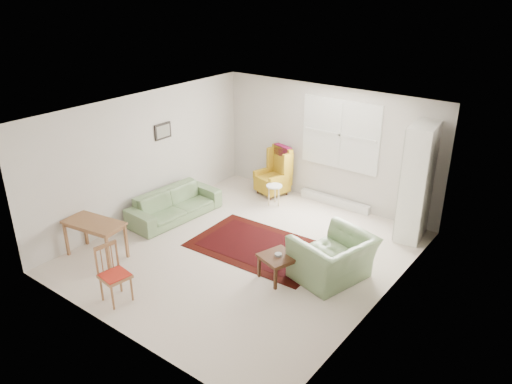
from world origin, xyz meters
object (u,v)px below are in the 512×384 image
Objects in this scene: coffee_table at (278,267)px; cabinet at (418,182)px; stool at (274,195)px; desk at (96,239)px; desk_chair at (115,275)px; wingback_chair at (272,171)px; sofa at (174,199)px; armchair at (333,254)px.

cabinet reaches higher than coffee_table.
stool is 3.00m from cabinet.
desk_chair reaches higher than desk.
coffee_table is (2.03, -2.70, -0.33)m from wingback_chair.
armchair is (3.61, -0.05, 0.06)m from sofa.
wingback_chair is at bearing 13.39° from desk_chair.
desk is (-4.06, -4.02, -0.75)m from cabinet.
sofa is 2.98m from coffee_table.
cabinet is (1.16, 2.70, 0.87)m from coffee_table.
wingback_chair is 3.40m from coffee_table.
armchair reaches higher than coffee_table.
cabinet reaches higher than wingback_chair.
stool is (0.36, -0.43, -0.32)m from wingback_chair.
desk is at bearing 72.48° from desk_chair.
sofa is 1.85× the size of desk.
wingback_chair is 1.20× the size of desk_chair.
stool is at bearing -111.45° from armchair.
stool is (1.24, 1.70, -0.17)m from sofa.
wingback_chair reaches higher than armchair.
cabinet is 2.06× the size of desk.
desk_chair is at bearing -25.40° from desk.
stool is (-1.68, 2.27, 0.01)m from coffee_table.
armchair is at bearing -109.39° from cabinet.
cabinet is at bearing -177.39° from armchair.
desk is at bearing -86.28° from wingback_chair.
desk_chair is (0.09, -4.21, 0.22)m from stool.
sofa is 3.61m from armchair.
wingback_chair reaches higher than stool.
desk_chair reaches higher than sofa.
wingback_chair is 4.67m from desk_chair.
wingback_chair is at bearing 172.94° from cabinet.
desk_chair is (1.31, -0.62, 0.12)m from desk.
coffee_table is 2.52m from desk_chair.
desk_chair is (0.45, -4.65, -0.09)m from wingback_chair.
sofa is 2.16× the size of desk_chair.
desk_chair is at bearing -27.70° from armchair.
desk_chair is (-1.59, -1.94, 0.24)m from coffee_table.
sofa is 4.66m from cabinet.
wingback_chair is 0.64m from stool.
sofa is 2.11m from stool.
coffee_table is 0.58× the size of desk_chair.
desk is at bearing -155.53° from coffee_table.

